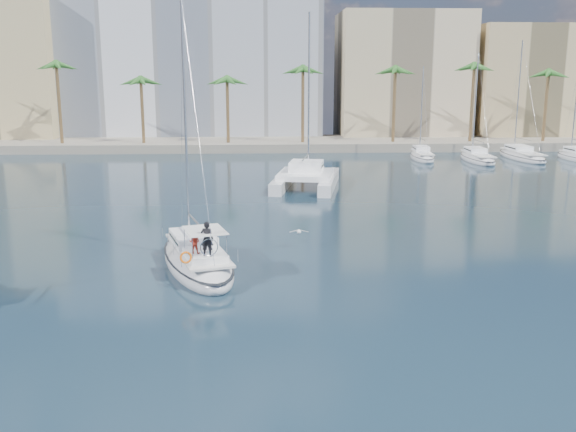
{
  "coord_description": "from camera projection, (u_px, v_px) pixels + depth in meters",
  "views": [
    {
      "loc": [
        -0.84,
        -33.73,
        10.94
      ],
      "look_at": [
        0.76,
        1.5,
        2.99
      ],
      "focal_mm": 40.0,
      "sensor_mm": 36.0,
      "label": 1
    }
  ],
  "objects": [
    {
      "name": "building_beige",
      "position": [
        401.0,
        78.0,
        102.31
      ],
      "size": [
        20.0,
        14.0,
        20.0
      ],
      "primitive_type": "cube",
      "color": "#C5B08E",
      "rests_on": "ground"
    },
    {
      "name": "main_sloop",
      "position": [
        197.0,
        259.0,
        36.46
      ],
      "size": [
        6.32,
        11.18,
        15.82
      ],
      "rotation": [
        0.0,
        0.0,
        0.29
      ],
      "color": "silver",
      "rests_on": "ground"
    },
    {
      "name": "palm_centre",
      "position": [
        264.0,
        77.0,
        88.6
      ],
      "size": [
        3.6,
        3.6,
        12.3
      ],
      "color": "brown",
      "rests_on": "ground"
    },
    {
      "name": "moored_yacht_a",
      "position": [
        422.0,
        159.0,
        82.0
      ],
      "size": [
        3.37,
        9.52,
        11.9
      ],
      "primitive_type": null,
      "rotation": [
        0.0,
        0.0,
        -0.07
      ],
      "color": "silver",
      "rests_on": "ground"
    },
    {
      "name": "building_tan_right",
      "position": [
        529.0,
        84.0,
        101.46
      ],
      "size": [
        18.0,
        12.0,
        18.0
      ],
      "primitive_type": "cube",
      "color": "tan",
      "rests_on": "ground"
    },
    {
      "name": "quay",
      "position": [
        265.0,
        143.0,
        94.63
      ],
      "size": [
        120.0,
        14.0,
        1.2
      ],
      "primitive_type": "cube",
      "color": "gray",
      "rests_on": "ground"
    },
    {
      "name": "catamaran",
      "position": [
        306.0,
        175.0,
        62.07
      ],
      "size": [
        7.59,
        12.08,
        16.48
      ],
      "rotation": [
        0.0,
        0.0,
        -0.19
      ],
      "color": "silver",
      "rests_on": "ground"
    },
    {
      "name": "building_modern",
      "position": [
        189.0,
        52.0,
        102.85
      ],
      "size": [
        42.0,
        16.0,
        28.0
      ],
      "primitive_type": "cube",
      "color": "silver",
      "rests_on": "ground"
    },
    {
      "name": "seagull",
      "position": [
        299.0,
        231.0,
        40.36
      ],
      "size": [
        1.21,
        0.52,
        0.22
      ],
      "color": "silver",
      "rests_on": "ground"
    },
    {
      "name": "palm_left",
      "position": [
        14.0,
        77.0,
        87.1
      ],
      "size": [
        3.6,
        3.6,
        12.3
      ],
      "color": "brown",
      "rests_on": "ground"
    },
    {
      "name": "ground",
      "position": [
        276.0,
        275.0,
        35.32
      ],
      "size": [
        160.0,
        160.0,
        0.0
      ],
      "primitive_type": "plane",
      "color": "black",
      "rests_on": "ground"
    },
    {
      "name": "moored_yacht_c",
      "position": [
        522.0,
        159.0,
        82.58
      ],
      "size": [
        3.98,
        12.33,
        15.54
      ],
      "primitive_type": null,
      "rotation": [
        0.0,
        0.0,
        0.03
      ],
      "color": "silver",
      "rests_on": "ground"
    },
    {
      "name": "moored_yacht_b",
      "position": [
        477.0,
        161.0,
        80.34
      ],
      "size": [
        3.32,
        10.83,
        13.72
      ],
      "primitive_type": null,
      "rotation": [
        0.0,
        0.0,
        -0.02
      ],
      "color": "silver",
      "rests_on": "ground"
    },
    {
      "name": "palm_right",
      "position": [
        506.0,
        77.0,
        90.11
      ],
      "size": [
        3.6,
        3.6,
        12.3
      ],
      "color": "brown",
      "rests_on": "ground"
    }
  ]
}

